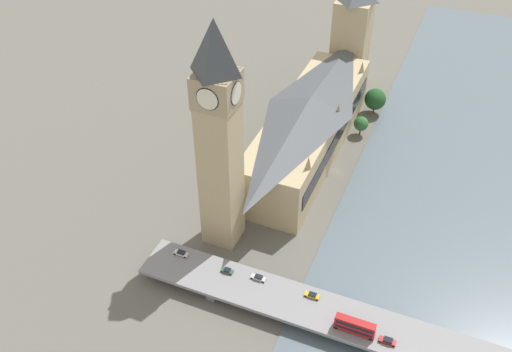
{
  "coord_description": "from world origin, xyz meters",
  "views": [
    {
      "loc": [
        -37.55,
        173.73,
        140.23
      ],
      "look_at": [
        19.65,
        36.06,
        18.89
      ],
      "focal_mm": 40.0,
      "sensor_mm": 36.0,
      "label": 1
    }
  ],
  "objects_px": {
    "clock_tower": "(219,135)",
    "double_decker_bus_rear": "(355,326)",
    "car_southbound_lead": "(181,253)",
    "car_northbound_tail": "(227,271)",
    "victoria_tower": "(351,37)",
    "car_southbound_mid": "(312,295)",
    "car_northbound_mid": "(258,278)",
    "road_bridge": "(400,338)",
    "car_northbound_lead": "(388,341)",
    "parliament_hall": "(309,126)"
  },
  "relations": [
    {
      "from": "clock_tower",
      "to": "double_decker_bus_rear",
      "type": "bearing_deg",
      "value": 154.76
    },
    {
      "from": "car_southbound_lead",
      "to": "car_northbound_tail",
      "type": "bearing_deg",
      "value": 176.72
    },
    {
      "from": "victoria_tower",
      "to": "car_southbound_mid",
      "type": "height_order",
      "value": "victoria_tower"
    },
    {
      "from": "car_northbound_mid",
      "to": "car_southbound_mid",
      "type": "distance_m",
      "value": 17.41
    },
    {
      "from": "road_bridge",
      "to": "double_decker_bus_rear",
      "type": "relative_size",
      "value": 13.81
    },
    {
      "from": "clock_tower",
      "to": "double_decker_bus_rear",
      "type": "relative_size",
      "value": 6.77
    },
    {
      "from": "car_northbound_lead",
      "to": "car_northbound_mid",
      "type": "xyz_separation_m",
      "value": [
        41.71,
        -7.34,
        -0.05
      ]
    },
    {
      "from": "car_northbound_lead",
      "to": "car_southbound_mid",
      "type": "bearing_deg",
      "value": -16.5
    },
    {
      "from": "clock_tower",
      "to": "car_northbound_lead",
      "type": "bearing_deg",
      "value": 158.3
    },
    {
      "from": "parliament_hall",
      "to": "car_southbound_lead",
      "type": "relative_size",
      "value": 20.13
    },
    {
      "from": "parliament_hall",
      "to": "clock_tower",
      "type": "distance_m",
      "value": 65.03
    },
    {
      "from": "clock_tower",
      "to": "road_bridge",
      "type": "xyz_separation_m",
      "value": [
        -64.74,
        21.09,
        -38.68
      ]
    },
    {
      "from": "victoria_tower",
      "to": "car_northbound_mid",
      "type": "relative_size",
      "value": 11.29
    },
    {
      "from": "car_northbound_tail",
      "to": "car_northbound_mid",
      "type": "bearing_deg",
      "value": -173.71
    },
    {
      "from": "car_northbound_lead",
      "to": "road_bridge",
      "type": "bearing_deg",
      "value": -131.65
    },
    {
      "from": "clock_tower",
      "to": "car_southbound_lead",
      "type": "bearing_deg",
      "value": 68.36
    },
    {
      "from": "clock_tower",
      "to": "road_bridge",
      "type": "bearing_deg",
      "value": 161.95
    },
    {
      "from": "clock_tower",
      "to": "car_southbound_mid",
      "type": "bearing_deg",
      "value": 155.1
    },
    {
      "from": "road_bridge",
      "to": "double_decker_bus_rear",
      "type": "xyz_separation_m",
      "value": [
        12.55,
        3.51,
        3.48
      ]
    },
    {
      "from": "car_northbound_tail",
      "to": "road_bridge",
      "type": "bearing_deg",
      "value": 177.11
    },
    {
      "from": "car_southbound_mid",
      "to": "car_southbound_lead",
      "type": "bearing_deg",
      "value": 0.01
    },
    {
      "from": "car_northbound_tail",
      "to": "car_southbound_mid",
      "type": "distance_m",
      "value": 27.54
    },
    {
      "from": "car_northbound_lead",
      "to": "car_southbound_mid",
      "type": "height_order",
      "value": "car_northbound_lead"
    },
    {
      "from": "clock_tower",
      "to": "car_northbound_mid",
      "type": "relative_size",
      "value": 16.71
    },
    {
      "from": "clock_tower",
      "to": "car_northbound_tail",
      "type": "distance_m",
      "value": 42.57
    },
    {
      "from": "car_southbound_mid",
      "to": "parliament_hall",
      "type": "bearing_deg",
      "value": -70.55
    },
    {
      "from": "victoria_tower",
      "to": "car_southbound_lead",
      "type": "distance_m",
      "value": 135.99
    },
    {
      "from": "car_northbound_lead",
      "to": "car_northbound_tail",
      "type": "height_order",
      "value": "car_northbound_lead"
    },
    {
      "from": "road_bridge",
      "to": "car_northbound_mid",
      "type": "xyz_separation_m",
      "value": [
        44.78,
        -3.89,
        1.56
      ]
    },
    {
      "from": "car_southbound_lead",
      "to": "car_southbound_mid",
      "type": "relative_size",
      "value": 1.03
    },
    {
      "from": "car_northbound_lead",
      "to": "car_southbound_mid",
      "type": "distance_m",
      "value": 25.34
    },
    {
      "from": "victoria_tower",
      "to": "car_northbound_lead",
      "type": "distance_m",
      "value": 150.66
    },
    {
      "from": "car_northbound_lead",
      "to": "car_southbound_mid",
      "type": "xyz_separation_m",
      "value": [
        24.3,
        -7.2,
        -0.1
      ]
    },
    {
      "from": "clock_tower",
      "to": "car_northbound_tail",
      "type": "relative_size",
      "value": 20.52
    },
    {
      "from": "clock_tower",
      "to": "car_southbound_mid",
      "type": "height_order",
      "value": "clock_tower"
    },
    {
      "from": "clock_tower",
      "to": "car_southbound_mid",
      "type": "distance_m",
      "value": 55.5
    },
    {
      "from": "car_northbound_lead",
      "to": "clock_tower",
      "type": "bearing_deg",
      "value": -21.7
    },
    {
      "from": "double_decker_bus_rear",
      "to": "victoria_tower",
      "type": "bearing_deg",
      "value": -73.71
    },
    {
      "from": "parliament_hall",
      "to": "victoria_tower",
      "type": "relative_size",
      "value": 1.77
    },
    {
      "from": "car_southbound_lead",
      "to": "car_southbound_mid",
      "type": "distance_m",
      "value": 44.26
    },
    {
      "from": "victoria_tower",
      "to": "car_northbound_mid",
      "type": "bearing_deg",
      "value": 93.81
    },
    {
      "from": "parliament_hall",
      "to": "victoria_tower",
      "type": "distance_m",
      "value": 60.27
    },
    {
      "from": "car_southbound_lead",
      "to": "car_northbound_lead",
      "type": "bearing_deg",
      "value": 174.02
    },
    {
      "from": "double_decker_bus_rear",
      "to": "road_bridge",
      "type": "bearing_deg",
      "value": -164.37
    },
    {
      "from": "road_bridge",
      "to": "car_northbound_tail",
      "type": "bearing_deg",
      "value": -2.89
    },
    {
      "from": "clock_tower",
      "to": "car_southbound_mid",
      "type": "relative_size",
      "value": 17.42
    },
    {
      "from": "car_northbound_lead",
      "to": "car_northbound_tail",
      "type": "xyz_separation_m",
      "value": [
        51.82,
        -6.23,
        -0.07
      ]
    },
    {
      "from": "double_decker_bus_rear",
      "to": "car_northbound_lead",
      "type": "height_order",
      "value": "double_decker_bus_rear"
    },
    {
      "from": "double_decker_bus_rear",
      "to": "car_southbound_mid",
      "type": "relative_size",
      "value": 2.57
    },
    {
      "from": "victoria_tower",
      "to": "car_northbound_mid",
      "type": "xyz_separation_m",
      "value": [
        -8.87,
        133.24,
        -19.48
      ]
    }
  ]
}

